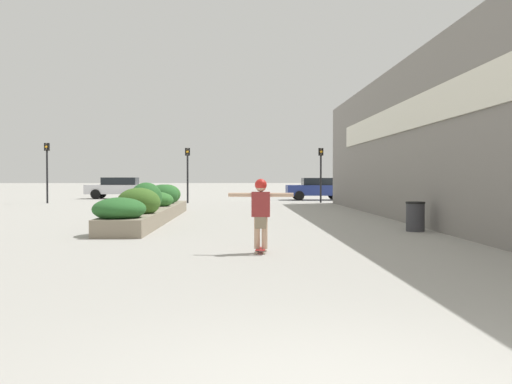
% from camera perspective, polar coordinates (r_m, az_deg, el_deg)
% --- Properties ---
extents(building_wall_right, '(0.67, 35.20, 5.52)m').
position_cam_1_polar(building_wall_right, '(17.19, 18.29, 5.55)').
color(building_wall_right, gray).
rests_on(building_wall_right, ground_plane).
extents(planter_box, '(1.53, 11.95, 1.36)m').
position_cam_1_polar(planter_box, '(20.30, -10.45, -1.44)').
color(planter_box, gray).
rests_on(planter_box, ground_plane).
extents(skateboard, '(0.26, 0.60, 0.09)m').
position_cam_1_polar(skateboard, '(11.56, 0.48, -5.79)').
color(skateboard, maroon).
rests_on(skateboard, ground_plane).
extents(skateboarder, '(1.32, 0.24, 1.41)m').
position_cam_1_polar(skateboarder, '(11.48, 0.48, -1.45)').
color(skateboarder, tan).
rests_on(skateboarder, skateboard).
extents(trash_bin, '(0.54, 0.54, 0.84)m').
position_cam_1_polar(trash_bin, '(16.73, 15.64, -2.37)').
color(trash_bin, '#38383D').
rests_on(trash_bin, ground_plane).
extents(car_leftmost, '(4.04, 2.07, 1.49)m').
position_cam_1_polar(car_leftmost, '(38.66, 6.12, 0.37)').
color(car_leftmost, navy).
rests_on(car_leftmost, ground_plane).
extents(car_center_left, '(4.42, 1.94, 1.52)m').
position_cam_1_polar(car_center_left, '(42.05, -13.59, 0.45)').
color(car_center_left, silver).
rests_on(car_center_left, ground_plane).
extents(car_center_right, '(3.82, 1.84, 1.62)m').
position_cam_1_polar(car_center_right, '(43.31, 13.63, 0.51)').
color(car_center_right, silver).
rests_on(car_center_right, ground_plane).
extents(traffic_light_left, '(0.28, 0.30, 3.27)m').
position_cam_1_polar(traffic_light_left, '(34.05, -6.86, 2.67)').
color(traffic_light_left, black).
rests_on(traffic_light_left, ground_plane).
extents(traffic_light_right, '(0.28, 0.30, 3.29)m').
position_cam_1_polar(traffic_light_right, '(34.54, 6.50, 2.68)').
color(traffic_light_right, black).
rests_on(traffic_light_right, ground_plane).
extents(traffic_light_far_left, '(0.28, 0.30, 3.55)m').
position_cam_1_polar(traffic_light_far_left, '(35.70, -20.18, 2.80)').
color(traffic_light_far_left, black).
rests_on(traffic_light_far_left, ground_plane).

